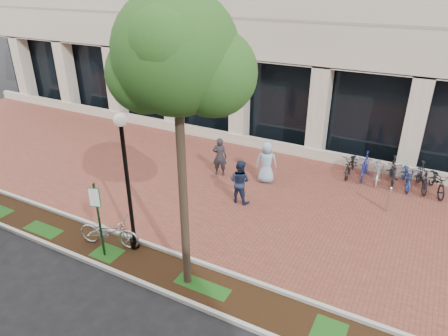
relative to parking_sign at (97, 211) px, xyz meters
The scene contains 14 objects.
ground 5.92m from the parking_sign, 75.35° to the left, with size 120.00×120.00×0.00m, color black.
brick_plaza 5.91m from the parking_sign, 75.35° to the left, with size 40.00×9.00×0.01m, color brown.
planting_strip 2.15m from the parking_sign, 10.44° to the left, with size 40.00×1.50×0.01m, color black.
curb_plaza_side 2.33m from the parking_sign, 35.15° to the left, with size 40.00×0.12×0.12m, color #B8B8AE.
curb_street_side 2.15m from the parking_sign, 18.56° to the right, with size 40.00×0.12×0.12m, color #B8B8AE.
parking_sign is the anchor object (origin of this frame).
lamppost 1.30m from the parking_sign, 53.37° to the left, with size 0.36×0.36×4.38m.
street_tree 5.31m from the parking_sign, ahead, with size 3.28×2.74×7.59m.
locked_bicycle 1.18m from the parking_sign, 111.75° to the left, with size 0.70×2.00×1.05m, color #B3B2B7.
pedestrian_left 6.56m from the parking_sign, 85.95° to the left, with size 0.61×0.40×1.68m, color #26252A.
pedestrian_mid 5.38m from the parking_sign, 65.61° to the left, with size 0.82×0.64×1.69m, color #1A2643.
pedestrian_right 7.29m from the parking_sign, 70.31° to the left, with size 0.86×0.56×1.75m, color #8CACD1.
bollard 9.93m from the parking_sign, 43.02° to the left, with size 0.12×0.12×1.00m.
bike_rack_cluster 11.58m from the parking_sign, 52.33° to the left, with size 4.23×1.99×1.09m.
Camera 1 is at (6.39, -12.45, 7.68)m, focal length 32.00 mm.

